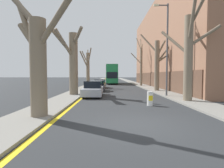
% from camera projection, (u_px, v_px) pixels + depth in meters
% --- Properties ---
extents(ground_plane, '(300.00, 300.00, 0.00)m').
position_uv_depth(ground_plane, '(138.00, 124.00, 7.31)').
color(ground_plane, '#2B2D30').
extents(sidewalk_left, '(2.33, 120.00, 0.12)m').
position_uv_depth(sidewalk_left, '(98.00, 81.00, 57.17)').
color(sidewalk_left, gray).
rests_on(sidewalk_left, ground).
extents(sidewalk_right, '(2.33, 120.00, 0.12)m').
position_uv_depth(sidewalk_right, '(129.00, 81.00, 57.30)').
color(sidewalk_right, gray).
rests_on(sidewalk_right, ground).
extents(building_facade_right, '(10.08, 34.75, 14.33)m').
position_uv_depth(building_facade_right, '(180.00, 46.00, 30.60)').
color(building_facade_right, '#93664C').
rests_on(building_facade_right, ground).
extents(kerb_line_stripe, '(0.24, 120.00, 0.01)m').
position_uv_depth(kerb_line_stripe, '(102.00, 81.00, 57.19)').
color(kerb_line_stripe, yellow).
rests_on(kerb_line_stripe, ground).
extents(street_tree_left_0, '(4.42, 3.02, 6.28)m').
position_uv_depth(street_tree_left_0, '(37.00, 56.00, 8.24)').
color(street_tree_left_0, '#7A6B56').
rests_on(street_tree_left_0, ground).
extents(street_tree_left_1, '(3.33, 2.49, 6.63)m').
position_uv_depth(street_tree_left_1, '(73.00, 61.00, 17.39)').
color(street_tree_left_1, '#7A6B56').
rests_on(street_tree_left_1, ground).
extents(street_tree_left_2, '(1.99, 4.02, 6.47)m').
position_uv_depth(street_tree_left_2, '(88.00, 68.00, 28.27)').
color(street_tree_left_2, '#7A6B56').
rests_on(street_tree_left_2, ground).
extents(street_tree_right_0, '(3.81, 5.03, 8.05)m').
position_uv_depth(street_tree_right_0, '(189.00, 52.00, 13.16)').
color(street_tree_right_0, '#7A6B56').
rests_on(street_tree_right_0, ground).
extents(street_tree_right_1, '(3.73, 2.64, 7.55)m').
position_uv_depth(street_tree_right_1, '(157.00, 63.00, 22.03)').
color(street_tree_right_1, '#7A6B56').
rests_on(street_tree_right_1, ground).
extents(street_tree_right_2, '(2.69, 2.96, 9.06)m').
position_uv_depth(street_tree_right_2, '(141.00, 64.00, 32.26)').
color(street_tree_right_2, '#7A6B56').
rests_on(street_tree_right_2, ground).
extents(double_decker_bus, '(2.57, 11.33, 4.39)m').
position_uv_depth(double_decker_bus, '(112.00, 73.00, 41.86)').
color(double_decker_bus, '#1E7F47').
rests_on(double_decker_bus, ground).
extents(parked_car_0, '(1.79, 4.48, 1.49)m').
position_uv_depth(parked_car_0, '(93.00, 89.00, 17.02)').
color(parked_car_0, '#9EA3AD').
rests_on(parked_car_0, ground).
extents(parked_car_1, '(1.87, 4.03, 1.35)m').
position_uv_depth(parked_car_1, '(97.00, 86.00, 22.60)').
color(parked_car_1, black).
rests_on(parked_car_1, ground).
extents(parked_car_2, '(1.80, 4.36, 1.38)m').
position_uv_depth(parked_car_2, '(100.00, 84.00, 28.03)').
color(parked_car_2, olive).
rests_on(parked_car_2, ground).
extents(lamp_post, '(1.40, 0.20, 8.71)m').
position_uv_depth(lamp_post, '(166.00, 46.00, 16.40)').
color(lamp_post, '#4C4F54').
rests_on(lamp_post, ground).
extents(traffic_bollard, '(0.39, 0.41, 0.96)m').
position_uv_depth(traffic_bollard, '(150.00, 99.00, 11.80)').
color(traffic_bollard, white).
rests_on(traffic_bollard, ground).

